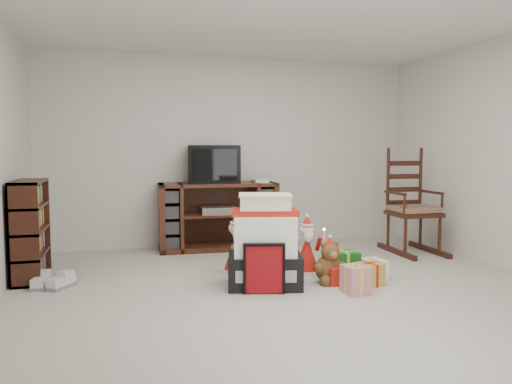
# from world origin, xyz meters

# --- Properties ---
(room) EXTENTS (5.01, 5.01, 2.51)m
(room) POSITION_xyz_m (0.00, 0.00, 1.25)
(room) COLOR #BBB7AC
(room) RESTS_ON ground
(tv_stand) EXTENTS (1.52, 0.59, 0.86)m
(tv_stand) POSITION_xyz_m (-0.25, 2.20, 0.43)
(tv_stand) COLOR #462014
(tv_stand) RESTS_ON floor
(bookshelf) EXTENTS (0.27, 0.80, 0.98)m
(bookshelf) POSITION_xyz_m (-2.34, 1.23, 0.47)
(bookshelf) COLOR #3C1710
(bookshelf) RESTS_ON floor
(rocking_chair) EXTENTS (0.57, 0.92, 1.36)m
(rocking_chair) POSITION_xyz_m (2.03, 1.36, 0.46)
(rocking_chair) COLOR #3C1710
(rocking_chair) RESTS_ON floor
(gift_pile) EXTENTS (0.77, 0.64, 0.85)m
(gift_pile) POSITION_xyz_m (-0.18, 0.33, 0.37)
(gift_pile) COLOR black
(gift_pile) RESTS_ON floor
(red_suitcase) EXTENTS (0.38, 0.26, 0.53)m
(red_suitcase) POSITION_xyz_m (-0.24, 0.16, 0.23)
(red_suitcase) COLOR maroon
(red_suitcase) RESTS_ON floor
(stocking) EXTENTS (0.27, 0.18, 0.54)m
(stocking) POSITION_xyz_m (-0.30, 0.45, 0.27)
(stocking) COLOR #0C720E
(stocking) RESTS_ON floor
(teddy_bear) EXTENTS (0.27, 0.24, 0.40)m
(teddy_bear) POSITION_xyz_m (0.46, 0.29, 0.18)
(teddy_bear) COLOR brown
(teddy_bear) RESTS_ON floor
(santa_figurine) EXTENTS (0.29, 0.28, 0.60)m
(santa_figurine) POSITION_xyz_m (0.38, 0.67, 0.23)
(santa_figurine) COLOR #B51A13
(santa_figurine) RESTS_ON floor
(mrs_claus_figurine) EXTENTS (0.30, 0.29, 0.62)m
(mrs_claus_figurine) POSITION_xyz_m (-0.32, 0.90, 0.24)
(mrs_claus_figurine) COLOR #B51A13
(mrs_claus_figurine) RESTS_ON floor
(sneaker_pair) EXTENTS (0.41, 0.31, 0.11)m
(sneaker_pair) POSITION_xyz_m (-2.11, 0.81, 0.05)
(sneaker_pair) COLOR silver
(sneaker_pair) RESTS_ON floor
(gift_cluster) EXTENTS (0.69, 0.78, 0.24)m
(gift_cluster) POSITION_xyz_m (0.69, 0.20, 0.12)
(gift_cluster) COLOR #B21F14
(gift_cluster) RESTS_ON floor
(crt_television) EXTENTS (0.71, 0.56, 0.48)m
(crt_television) POSITION_xyz_m (-0.29, 2.24, 1.10)
(crt_television) COLOR black
(crt_television) RESTS_ON tv_stand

